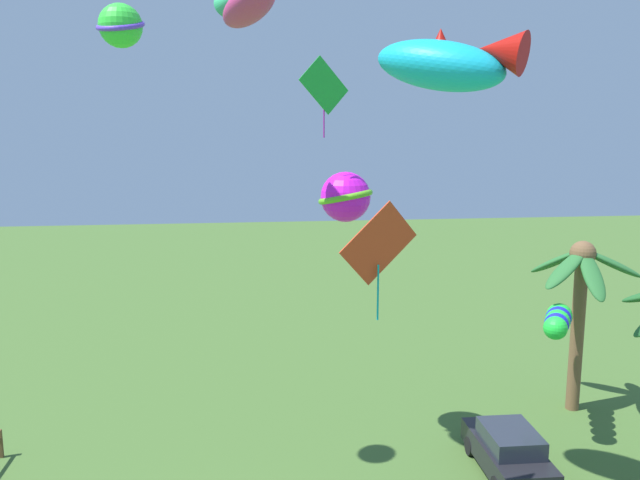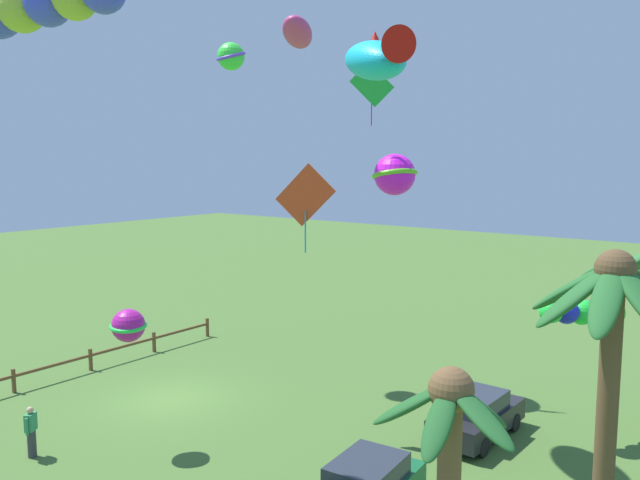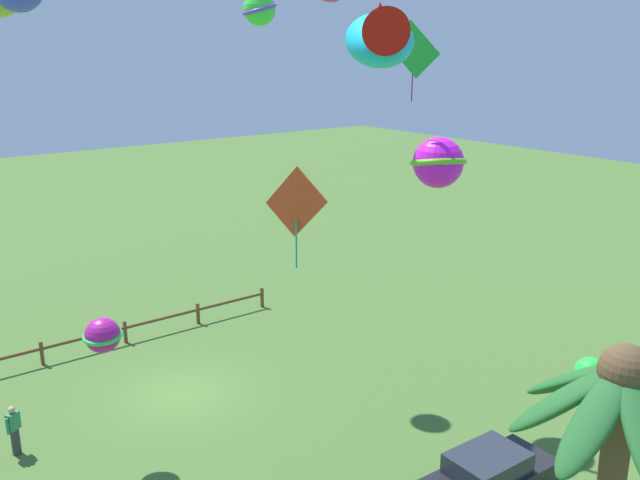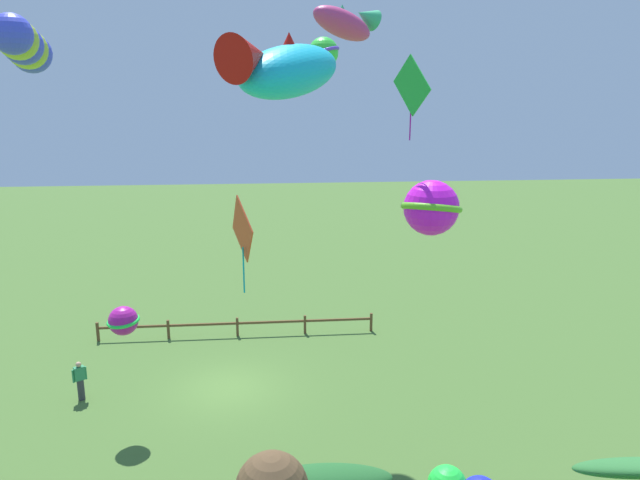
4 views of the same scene
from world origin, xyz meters
The scene contains 9 objects.
palm_tree_0 centered at (-8.06, 14.93, 4.82)m, with size 3.97×4.27×6.52m.
parked_car_1 centered at (-3.90, 10.54, 0.75)m, with size 3.95×1.83×1.51m.
kite_tube_0 centered at (-6.24, 13.13, 4.10)m, with size 2.98×2.10×1.11m.
kite_ball_2 centered at (-6.42, 5.81, 8.42)m, with size 2.38×2.38×1.60m.
kite_fish_3 centered at (-2.19, 7.65, 12.14)m, with size 3.47×3.90×1.77m.
kite_diamond_4 centered at (-1.02, 5.72, 7.82)m, with size 0.67×2.00×2.90m.
kite_diamond_5 centered at (-5.90, 5.05, 11.79)m, with size 0.72×1.60×2.41m.
kite_fish_6 centered at (-4.31, 2.76, 13.79)m, with size 2.65×2.07×1.40m.
kite_ball_8 centered at (-3.93, -0.44, 13.13)m, with size 1.53×1.53×1.11m.
Camera 1 is at (13.43, 2.52, 10.49)m, focal length 35.68 mm.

